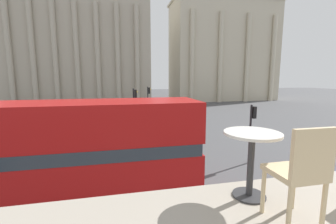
{
  "coord_description": "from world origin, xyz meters",
  "views": [
    {
      "loc": [
        -0.61,
        -2.43,
        5.03
      ],
      "look_at": [
        3.28,
        15.15,
        2.31
      ],
      "focal_mm": 24.0,
      "sensor_mm": 36.0,
      "label": 1
    }
  ],
  "objects_px": {
    "plaza_building_left": "(81,48)",
    "double_decker_bus": "(51,153)",
    "traffic_light_near": "(252,125)",
    "traffic_light_far": "(148,99)",
    "pedestrian_black": "(199,126)",
    "plaza_building_right": "(222,52)",
    "cafe_chair_0": "(300,170)",
    "cafe_dining_table": "(252,150)",
    "pedestrian_grey": "(61,143)",
    "traffic_light_mid": "(135,106)"
  },
  "relations": [
    {
      "from": "plaza_building_left",
      "to": "double_decker_bus",
      "type": "bearing_deg",
      "value": -83.58
    },
    {
      "from": "plaza_building_left",
      "to": "traffic_light_near",
      "type": "xyz_separation_m",
      "value": [
        14.57,
        -37.48,
        -8.75
      ]
    },
    {
      "from": "traffic_light_far",
      "to": "pedestrian_black",
      "type": "height_order",
      "value": "traffic_light_far"
    },
    {
      "from": "pedestrian_black",
      "to": "plaza_building_right",
      "type": "bearing_deg",
      "value": 80.76
    },
    {
      "from": "cafe_chair_0",
      "to": "plaza_building_right",
      "type": "bearing_deg",
      "value": 63.38
    },
    {
      "from": "cafe_dining_table",
      "to": "traffic_light_near",
      "type": "distance_m",
      "value": 11.44
    },
    {
      "from": "cafe_chair_0",
      "to": "pedestrian_grey",
      "type": "height_order",
      "value": "cafe_chair_0"
    },
    {
      "from": "pedestrian_black",
      "to": "traffic_light_near",
      "type": "bearing_deg",
      "value": -62.8
    },
    {
      "from": "cafe_dining_table",
      "to": "traffic_light_far",
      "type": "height_order",
      "value": "cafe_dining_table"
    },
    {
      "from": "cafe_dining_table",
      "to": "plaza_building_right",
      "type": "distance_m",
      "value": 53.41
    },
    {
      "from": "cafe_dining_table",
      "to": "pedestrian_grey",
      "type": "height_order",
      "value": "cafe_dining_table"
    },
    {
      "from": "cafe_dining_table",
      "to": "cafe_chair_0",
      "type": "height_order",
      "value": "cafe_chair_0"
    },
    {
      "from": "cafe_dining_table",
      "to": "pedestrian_black",
      "type": "relative_size",
      "value": 0.44
    },
    {
      "from": "double_decker_bus",
      "to": "pedestrian_grey",
      "type": "distance_m",
      "value": 6.29
    },
    {
      "from": "plaza_building_left",
      "to": "traffic_light_far",
      "type": "xyz_separation_m",
      "value": [
        10.31,
        -23.77,
        -8.39
      ]
    },
    {
      "from": "plaza_building_right",
      "to": "traffic_light_far",
      "type": "height_order",
      "value": "plaza_building_right"
    },
    {
      "from": "traffic_light_near",
      "to": "traffic_light_mid",
      "type": "height_order",
      "value": "traffic_light_mid"
    },
    {
      "from": "plaza_building_left",
      "to": "traffic_light_far",
      "type": "relative_size",
      "value": 6.66
    },
    {
      "from": "cafe_dining_table",
      "to": "traffic_light_mid",
      "type": "relative_size",
      "value": 0.17
    },
    {
      "from": "traffic_light_near",
      "to": "pedestrian_black",
      "type": "height_order",
      "value": "traffic_light_near"
    },
    {
      "from": "plaza_building_left",
      "to": "pedestrian_grey",
      "type": "bearing_deg",
      "value": -84.27
    },
    {
      "from": "cafe_dining_table",
      "to": "plaza_building_left",
      "type": "relative_size",
      "value": 0.03
    },
    {
      "from": "traffic_light_mid",
      "to": "pedestrian_grey",
      "type": "bearing_deg",
      "value": -137.06
    },
    {
      "from": "plaza_building_left",
      "to": "traffic_light_mid",
      "type": "xyz_separation_m",
      "value": [
        8.32,
        -29.82,
        -8.35
      ]
    },
    {
      "from": "cafe_dining_table",
      "to": "plaza_building_right",
      "type": "xyz_separation_m",
      "value": [
        22.68,
        47.87,
        6.84
      ]
    },
    {
      "from": "cafe_dining_table",
      "to": "plaza_building_right",
      "type": "height_order",
      "value": "plaza_building_right"
    },
    {
      "from": "cafe_dining_table",
      "to": "pedestrian_grey",
      "type": "bearing_deg",
      "value": 111.48
    },
    {
      "from": "cafe_chair_0",
      "to": "plaza_building_left",
      "type": "distance_m",
      "value": 48.67
    },
    {
      "from": "traffic_light_mid",
      "to": "pedestrian_black",
      "type": "distance_m",
      "value": 5.78
    },
    {
      "from": "double_decker_bus",
      "to": "traffic_light_mid",
      "type": "bearing_deg",
      "value": 65.19
    },
    {
      "from": "pedestrian_black",
      "to": "pedestrian_grey",
      "type": "bearing_deg",
      "value": -143.05
    },
    {
      "from": "traffic_light_near",
      "to": "traffic_light_mid",
      "type": "xyz_separation_m",
      "value": [
        -6.25,
        7.65,
        0.4
      ]
    },
    {
      "from": "plaza_building_left",
      "to": "traffic_light_mid",
      "type": "bearing_deg",
      "value": -74.42
    },
    {
      "from": "cafe_chair_0",
      "to": "pedestrian_black",
      "type": "height_order",
      "value": "cafe_chair_0"
    },
    {
      "from": "pedestrian_grey",
      "to": "traffic_light_near",
      "type": "bearing_deg",
      "value": 55.14
    },
    {
      "from": "plaza_building_left",
      "to": "traffic_light_near",
      "type": "bearing_deg",
      "value": -68.75
    },
    {
      "from": "traffic_light_mid",
      "to": "traffic_light_far",
      "type": "bearing_deg",
      "value": 71.82
    },
    {
      "from": "cafe_dining_table",
      "to": "pedestrian_grey",
      "type": "xyz_separation_m",
      "value": [
        -4.94,
        12.55,
        -3.2
      ]
    },
    {
      "from": "plaza_building_left",
      "to": "traffic_light_near",
      "type": "relative_size",
      "value": 7.78
    },
    {
      "from": "cafe_chair_0",
      "to": "traffic_light_near",
      "type": "xyz_separation_m",
      "value": [
        6.06,
        9.96,
        -1.94
      ]
    },
    {
      "from": "traffic_light_mid",
      "to": "traffic_light_far",
      "type": "height_order",
      "value": "traffic_light_mid"
    },
    {
      "from": "cafe_dining_table",
      "to": "traffic_light_near",
      "type": "height_order",
      "value": "cafe_dining_table"
    },
    {
      "from": "cafe_dining_table",
      "to": "pedestrian_black",
      "type": "height_order",
      "value": "cafe_dining_table"
    },
    {
      "from": "cafe_chair_0",
      "to": "traffic_light_near",
      "type": "bearing_deg",
      "value": 57.03
    },
    {
      "from": "traffic_light_near",
      "to": "pedestrian_black",
      "type": "distance_m",
      "value": 6.59
    },
    {
      "from": "traffic_light_far",
      "to": "pedestrian_grey",
      "type": "bearing_deg",
      "value": -122.93
    },
    {
      "from": "plaza_building_left",
      "to": "traffic_light_mid",
      "type": "height_order",
      "value": "plaza_building_left"
    },
    {
      "from": "plaza_building_left",
      "to": "traffic_light_mid",
      "type": "relative_size",
      "value": 6.54
    },
    {
      "from": "cafe_chair_0",
      "to": "pedestrian_black",
      "type": "bearing_deg",
      "value": 70.82
    },
    {
      "from": "traffic_light_far",
      "to": "cafe_chair_0",
      "type": "bearing_deg",
      "value": -94.34
    }
  ]
}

